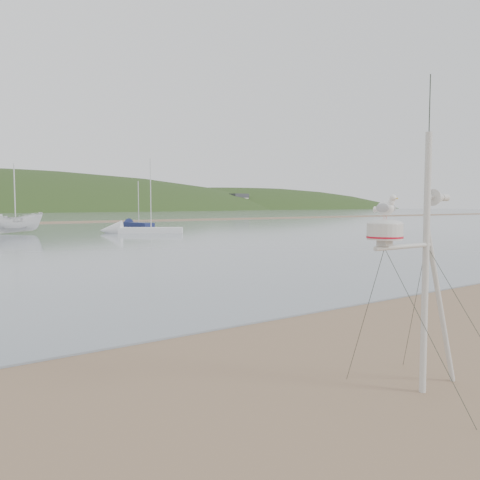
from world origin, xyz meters
TOP-DOWN VIEW (x-y plane):
  - ground at (0.00, 0.00)m, footprint 560.00×560.00m
  - mast_rig at (4.63, -0.70)m, footprint 1.97×2.10m
  - boat_white at (9.36, 44.14)m, footprint 1.97×1.92m
  - sailboat_white_near at (17.91, 38.85)m, footprint 7.31×5.70m
  - sailboat_blue_far at (24.21, 51.94)m, footprint 2.34×5.97m

SIDE VIEW (x-z plane):
  - ground at x=0.00m, z-range 0.00..0.00m
  - sailboat_white_near at x=17.91m, z-range -3.44..4.05m
  - sailboat_blue_far at x=24.21m, z-range -2.61..3.22m
  - mast_rig at x=4.63m, z-range -1.15..3.29m
  - boat_white at x=9.36m, z-range 0.04..4.96m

